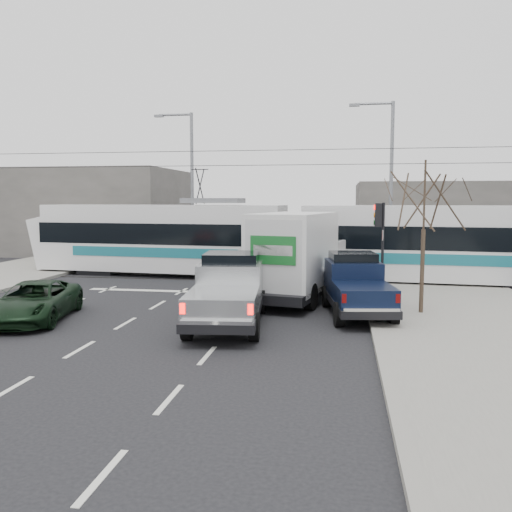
# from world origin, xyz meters

# --- Properties ---
(ground) EXTENTS (120.00, 120.00, 0.00)m
(ground) POSITION_xyz_m (0.00, 0.00, 0.00)
(ground) COLOR black
(ground) RESTS_ON ground
(sidewalk_right) EXTENTS (6.00, 60.00, 0.15)m
(sidewalk_right) POSITION_xyz_m (9.00, 0.00, 0.07)
(sidewalk_right) COLOR gray
(sidewalk_right) RESTS_ON ground
(rails) EXTENTS (60.00, 1.60, 0.03)m
(rails) POSITION_xyz_m (0.00, 10.00, 0.01)
(rails) COLOR #33302D
(rails) RESTS_ON ground
(building_left) EXTENTS (14.00, 10.00, 6.00)m
(building_left) POSITION_xyz_m (-14.00, 22.00, 3.00)
(building_left) COLOR slate
(building_left) RESTS_ON ground
(building_right) EXTENTS (12.00, 10.00, 5.00)m
(building_right) POSITION_xyz_m (12.00, 24.00, 2.50)
(building_right) COLOR slate
(building_right) RESTS_ON ground
(bare_tree) EXTENTS (2.40, 2.40, 5.00)m
(bare_tree) POSITION_xyz_m (7.60, 2.50, 3.79)
(bare_tree) COLOR #47382B
(bare_tree) RESTS_ON ground
(traffic_signal) EXTENTS (0.44, 0.44, 3.60)m
(traffic_signal) POSITION_xyz_m (6.47, 6.50, 2.74)
(traffic_signal) COLOR black
(traffic_signal) RESTS_ON ground
(street_lamp_near) EXTENTS (2.38, 0.25, 9.00)m
(street_lamp_near) POSITION_xyz_m (7.31, 14.00, 5.11)
(street_lamp_near) COLOR slate
(street_lamp_near) RESTS_ON ground
(street_lamp_far) EXTENTS (2.38, 0.25, 9.00)m
(street_lamp_far) POSITION_xyz_m (-4.19, 16.00, 5.11)
(street_lamp_far) COLOR slate
(street_lamp_far) RESTS_ON ground
(catenary) EXTENTS (60.00, 0.20, 7.00)m
(catenary) POSITION_xyz_m (0.00, 10.00, 3.88)
(catenary) COLOR black
(catenary) RESTS_ON ground
(tram) EXTENTS (26.38, 4.86, 5.36)m
(tram) POSITION_xyz_m (2.62, 10.25, 1.90)
(tram) COLOR silver
(tram) RESTS_ON ground
(silver_pickup) EXTENTS (2.58, 6.07, 2.14)m
(silver_pickup) POSITION_xyz_m (1.49, 0.70, 1.06)
(silver_pickup) COLOR black
(silver_pickup) RESTS_ON ground
(box_truck) EXTENTS (3.72, 7.08, 3.37)m
(box_truck) POSITION_xyz_m (3.31, 4.93, 1.67)
(box_truck) COLOR black
(box_truck) RESTS_ON ground
(navy_pickup) EXTENTS (2.49, 5.07, 2.05)m
(navy_pickup) POSITION_xyz_m (5.45, 2.56, 1.01)
(navy_pickup) COLOR black
(navy_pickup) RESTS_ON ground
(green_car) EXTENTS (2.91, 4.79, 1.24)m
(green_car) POSITION_xyz_m (-4.75, -0.06, 0.62)
(green_car) COLOR black
(green_car) RESTS_ON ground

